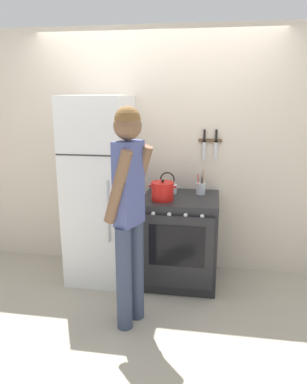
{
  "coord_description": "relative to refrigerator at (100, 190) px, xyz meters",
  "views": [
    {
      "loc": [
        0.61,
        -3.9,
        1.9
      ],
      "look_at": [
        0.05,
        -0.49,
        0.98
      ],
      "focal_mm": 35.0,
      "sensor_mm": 36.0,
      "label": 1
    }
  ],
  "objects": [
    {
      "name": "wall_knife_strip",
      "position": [
        1.09,
        0.33,
        0.48
      ],
      "size": [
        0.24,
        0.03,
        0.32
      ],
      "color": "brown"
    },
    {
      "name": "tea_kettle",
      "position": [
        0.67,
        0.15,
        0.02
      ],
      "size": [
        0.25,
        0.2,
        0.22
      ],
      "color": "silver",
      "rests_on": "stove_range"
    },
    {
      "name": "wall_back",
      "position": [
        0.53,
        0.38,
        0.34
      ],
      "size": [
        10.0,
        0.06,
        2.55
      ],
      "color": "beige",
      "rests_on": "ground_plane"
    },
    {
      "name": "stove_range",
      "position": [
        0.83,
        -0.02,
        -0.48
      ],
      "size": [
        0.74,
        0.72,
        0.9
      ],
      "color": "#232326",
      "rests_on": "ground_plane"
    },
    {
      "name": "ground_plane",
      "position": [
        0.53,
        0.35,
        -0.94
      ],
      "size": [
        14.0,
        14.0,
        0.0
      ],
      "primitive_type": "plane",
      "color": "#B2A893"
    },
    {
      "name": "utensil_jar",
      "position": [
        1.01,
        0.15,
        0.02
      ],
      "size": [
        0.09,
        0.09,
        0.25
      ],
      "color": "silver",
      "rests_on": "stove_range"
    },
    {
      "name": "refrigerator",
      "position": [
        0.0,
        0.0,
        0.0
      ],
      "size": [
        0.6,
        0.73,
        1.87
      ],
      "color": "white",
      "rests_on": "ground_plane"
    },
    {
      "name": "dutch_oven_pot",
      "position": [
        0.66,
        -0.13,
        0.05
      ],
      "size": [
        0.27,
        0.22,
        0.2
      ],
      "color": "red",
      "rests_on": "stove_range"
    },
    {
      "name": "person",
      "position": [
        0.49,
        -0.81,
        0.09
      ],
      "size": [
        0.38,
        0.44,
        1.8
      ],
      "rotation": [
        0.0,
        0.0,
        1.18
      ],
      "color": "#38425B",
      "rests_on": "ground_plane"
    }
  ]
}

